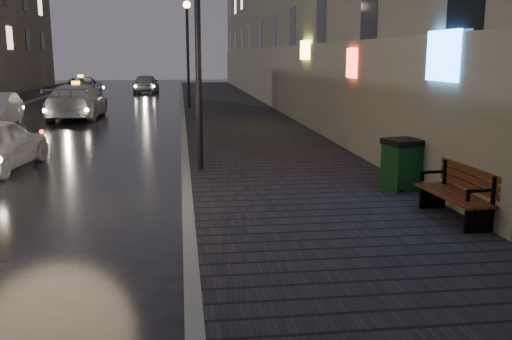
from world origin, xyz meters
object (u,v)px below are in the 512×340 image
at_px(lamp_near, 198,25).
at_px(bench, 459,193).
at_px(car_far, 146,84).
at_px(lamp_far, 188,41).
at_px(trash_bin, 402,164).
at_px(taxi_far, 81,88).
at_px(taxi_mid, 77,101).

relative_size(lamp_near, bench, 3.00).
distance_m(bench, car_far, 35.86).
bearing_deg(lamp_far, bench, -78.93).
height_order(lamp_near, trash_bin, lamp_near).
height_order(bench, trash_bin, trash_bin).
height_order(trash_bin, taxi_far, taxi_far).
height_order(trash_bin, taxi_mid, taxi_mid).
height_order(bench, car_far, car_far).
relative_size(lamp_near, taxi_mid, 1.00).
bearing_deg(taxi_far, lamp_far, -56.06).
bearing_deg(car_far, taxi_far, 60.06).
bearing_deg(trash_bin, taxi_mid, 106.93).
xyz_separation_m(trash_bin, taxi_far, (-10.66, 27.22, 0.05)).
distance_m(lamp_near, taxi_far, 25.64).
xyz_separation_m(bench, car_far, (-7.02, 35.17, 0.12)).
bearing_deg(bench, lamp_far, 97.09).
xyz_separation_m(lamp_far, trash_bin, (3.95, -18.63, -2.82)).
relative_size(trash_bin, car_far, 0.25).
relative_size(lamp_far, trash_bin, 5.16).
bearing_deg(taxi_far, car_far, 52.89).
bearing_deg(trash_bin, car_far, 89.03).
bearing_deg(lamp_far, lamp_near, -90.00).
xyz_separation_m(lamp_near, bench, (4.07, -4.79, -2.90)).
xyz_separation_m(taxi_mid, car_far, (2.10, 17.23, -0.06)).
height_order(lamp_near, lamp_far, same).
bearing_deg(taxi_mid, lamp_far, -149.58).
distance_m(lamp_far, car_far, 14.94).
height_order(lamp_far, trash_bin, lamp_far).
bearing_deg(taxi_mid, trash_bin, 120.65).
height_order(taxi_far, car_far, taxi_far).
distance_m(taxi_far, car_far, 6.91).
bearing_deg(taxi_far, taxi_mid, -85.80).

